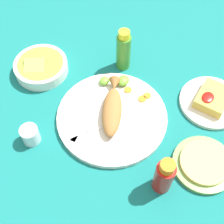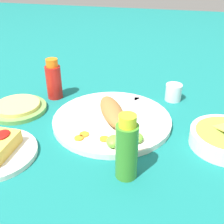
% 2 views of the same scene
% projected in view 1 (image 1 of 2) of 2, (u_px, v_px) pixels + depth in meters
% --- Properties ---
extents(ground_plane, '(4.00, 4.00, 0.00)m').
position_uv_depth(ground_plane, '(112.00, 118.00, 1.04)').
color(ground_plane, '#146B66').
extents(main_plate, '(0.37, 0.37, 0.02)m').
position_uv_depth(main_plate, '(112.00, 117.00, 1.03)').
color(main_plate, silver).
rests_on(main_plate, ground_plane).
extents(fried_fish, '(0.23, 0.15, 0.05)m').
position_uv_depth(fried_fish, '(112.00, 108.00, 1.01)').
color(fried_fish, '#996633').
rests_on(fried_fish, main_plate).
extents(fork_near, '(0.16, 0.11, 0.00)m').
position_uv_depth(fork_near, '(91.00, 133.00, 0.99)').
color(fork_near, silver).
rests_on(fork_near, main_plate).
extents(fork_far, '(0.18, 0.04, 0.00)m').
position_uv_depth(fork_far, '(83.00, 121.00, 1.01)').
color(fork_far, silver).
rests_on(fork_far, main_plate).
extents(carrot_slice_near, '(0.03, 0.03, 0.00)m').
position_uv_depth(carrot_slice_near, '(142.00, 99.00, 1.06)').
color(carrot_slice_near, orange).
rests_on(carrot_slice_near, main_plate).
extents(carrot_slice_mid, '(0.03, 0.03, 0.00)m').
position_uv_depth(carrot_slice_mid, '(147.00, 96.00, 1.07)').
color(carrot_slice_mid, orange).
rests_on(carrot_slice_mid, main_plate).
extents(carrot_slice_far, '(0.03, 0.03, 0.00)m').
position_uv_depth(carrot_slice_far, '(128.00, 90.00, 1.08)').
color(carrot_slice_far, orange).
rests_on(carrot_slice_far, main_plate).
extents(lime_wedge_main, '(0.05, 0.04, 0.03)m').
position_uv_depth(lime_wedge_main, '(123.00, 81.00, 1.09)').
color(lime_wedge_main, '#6BB233').
rests_on(lime_wedge_main, main_plate).
extents(lime_wedge_side, '(0.04, 0.03, 0.02)m').
position_uv_depth(lime_wedge_side, '(104.00, 81.00, 1.09)').
color(lime_wedge_side, '#6BB233').
rests_on(lime_wedge_side, main_plate).
extents(hot_sauce_bottle_red, '(0.05, 0.05, 0.15)m').
position_uv_depth(hot_sauce_bottle_red, '(164.00, 176.00, 0.86)').
color(hot_sauce_bottle_red, '#B21914').
rests_on(hot_sauce_bottle_red, ground_plane).
extents(hot_sauce_bottle_green, '(0.05, 0.05, 0.17)m').
position_uv_depth(hot_sauce_bottle_green, '(123.00, 51.00, 1.11)').
color(hot_sauce_bottle_green, '#3D8428').
rests_on(hot_sauce_bottle_green, ground_plane).
extents(salt_cup, '(0.06, 0.06, 0.06)m').
position_uv_depth(salt_cup, '(31.00, 135.00, 0.98)').
color(salt_cup, silver).
rests_on(salt_cup, ground_plane).
extents(side_plate_fries, '(0.22, 0.22, 0.01)m').
position_uv_depth(side_plate_fries, '(211.00, 102.00, 1.07)').
color(side_plate_fries, silver).
rests_on(side_plate_fries, ground_plane).
extents(fries_pile, '(0.12, 0.10, 0.04)m').
position_uv_depth(fries_pile, '(213.00, 98.00, 1.05)').
color(fries_pile, gold).
rests_on(fries_pile, side_plate_fries).
extents(guacamole_bowl, '(0.19, 0.19, 0.06)m').
position_uv_depth(guacamole_bowl, '(41.00, 67.00, 1.13)').
color(guacamole_bowl, white).
rests_on(guacamole_bowl, ground_plane).
extents(tortilla_plate, '(0.19, 0.19, 0.01)m').
position_uv_depth(tortilla_plate, '(203.00, 164.00, 0.94)').
color(tortilla_plate, '#6B9E4C').
rests_on(tortilla_plate, ground_plane).
extents(tortilla_stack, '(0.15, 0.15, 0.01)m').
position_uv_depth(tortilla_stack, '(205.00, 162.00, 0.93)').
color(tortilla_stack, '#E0C666').
rests_on(tortilla_stack, tortilla_plate).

